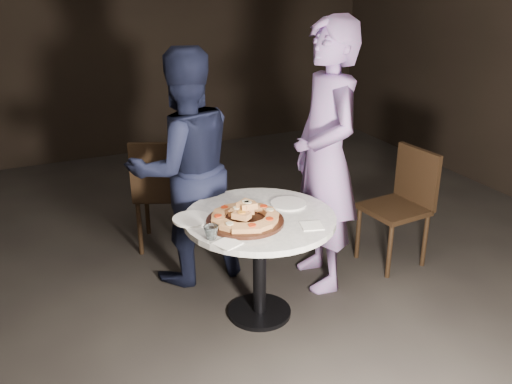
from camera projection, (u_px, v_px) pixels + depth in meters
floor at (245, 318)px, 3.46m from camera, size 7.00×7.00×0.00m
table at (260, 235)px, 3.30m from camera, size 1.10×1.10×0.66m
serving_board at (245, 221)px, 3.17m from camera, size 0.53×0.53×0.02m
focaccia_pile at (245, 215)px, 3.16m from camera, size 0.39×0.39×0.10m
plate_left at (192, 219)px, 3.20m from camera, size 0.22×0.22×0.01m
plate_right at (288, 204)px, 3.40m from camera, size 0.27×0.27×0.01m
water_glass at (211, 233)px, 2.97m from camera, size 0.10×0.10×0.07m
napkin_near at (228, 243)px, 2.93m from camera, size 0.16×0.16×0.01m
napkin_far at (312, 226)px, 3.13m from camera, size 0.14×0.14×0.01m
chair_far at (163, 187)px, 4.11m from camera, size 0.54×0.55×0.86m
chair_right at (404, 198)px, 3.98m from camera, size 0.43×0.42×0.82m
diner_navy at (184, 168)px, 3.66m from camera, size 0.78×0.62×1.55m
diner_teal at (325, 158)px, 3.57m from camera, size 0.51×0.69×1.73m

